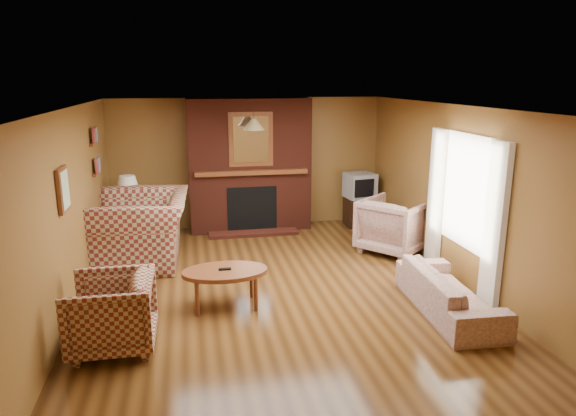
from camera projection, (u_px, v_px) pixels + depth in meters
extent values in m
plane|color=#40240D|center=(279.00, 292.00, 6.79)|extent=(6.50, 6.50, 0.00)
plane|color=silver|center=(278.00, 108.00, 6.19)|extent=(6.50, 6.50, 0.00)
plane|color=brown|center=(248.00, 163.00, 9.58)|extent=(6.50, 0.00, 6.50)
plane|color=brown|center=(364.00, 319.00, 3.40)|extent=(6.50, 0.00, 6.50)
plane|color=brown|center=(69.00, 214.00, 6.02)|extent=(0.00, 6.50, 6.50)
plane|color=brown|center=(460.00, 195.00, 6.96)|extent=(0.00, 6.50, 6.50)
cube|color=#4D1B10|center=(250.00, 165.00, 9.34)|extent=(2.20, 0.50, 2.40)
cube|color=black|center=(252.00, 208.00, 9.31)|extent=(0.90, 0.06, 0.80)
cube|color=#4D1B10|center=(254.00, 233.00, 9.25)|extent=(1.60, 0.35, 0.06)
cube|color=brown|center=(252.00, 172.00, 9.10)|extent=(2.00, 0.18, 0.08)
cube|color=brown|center=(251.00, 139.00, 8.99)|extent=(0.78, 0.05, 0.95)
cube|color=white|center=(251.00, 140.00, 8.96)|extent=(0.62, 0.02, 0.80)
cube|color=beige|center=(495.00, 225.00, 6.08)|extent=(0.08, 0.35, 2.00)
cube|color=beige|center=(436.00, 197.00, 7.50)|extent=(0.08, 0.35, 2.00)
cube|color=white|center=(467.00, 191.00, 6.74)|extent=(0.03, 1.10, 1.50)
cube|color=brown|center=(97.00, 173.00, 7.80)|extent=(0.06, 0.55, 0.04)
cube|color=brown|center=(94.00, 143.00, 7.69)|extent=(0.06, 0.55, 0.04)
cube|color=brown|center=(63.00, 190.00, 5.66)|extent=(0.04, 0.40, 0.50)
cube|color=beige|center=(65.00, 190.00, 5.66)|extent=(0.01, 0.32, 0.42)
cylinder|color=black|center=(254.00, 111.00, 8.42)|extent=(0.01, 0.01, 0.35)
cone|color=#BD844B|center=(254.00, 124.00, 8.48)|extent=(0.36, 0.36, 0.18)
imported|color=maroon|center=(141.00, 229.00, 7.78)|extent=(1.48, 1.67, 1.05)
imported|color=maroon|center=(111.00, 313.00, 5.29)|extent=(0.87, 0.85, 0.79)
imported|color=beige|center=(449.00, 292.00, 6.14)|extent=(0.78, 1.81, 0.52)
imported|color=beige|center=(394.00, 226.00, 8.25)|extent=(1.35, 1.34, 0.88)
ellipsoid|color=brown|center=(225.00, 272.00, 6.25)|extent=(1.04, 0.65, 0.05)
cube|color=black|center=(225.00, 269.00, 6.24)|extent=(0.15, 0.05, 0.02)
cylinder|color=brown|center=(252.00, 282.00, 6.57)|extent=(0.05, 0.05, 0.43)
cylinder|color=brown|center=(196.00, 286.00, 6.44)|extent=(0.05, 0.05, 0.43)
cylinder|color=brown|center=(256.00, 295.00, 6.18)|extent=(0.05, 0.05, 0.43)
cylinder|color=brown|center=(197.00, 299.00, 6.05)|extent=(0.05, 0.05, 0.43)
cube|color=brown|center=(131.00, 229.00, 8.66)|extent=(0.43, 0.43, 0.55)
sphere|color=white|center=(129.00, 204.00, 8.55)|extent=(0.31, 0.31, 0.31)
cylinder|color=black|center=(128.00, 194.00, 8.51)|extent=(0.03, 0.03, 0.10)
cone|color=white|center=(127.00, 184.00, 8.46)|extent=(0.39, 0.39, 0.27)
cube|color=black|center=(359.00, 212.00, 9.76)|extent=(0.51, 0.47, 0.55)
cube|color=#9B9EA3|center=(360.00, 185.00, 9.64)|extent=(0.57, 0.56, 0.47)
cube|color=black|center=(364.00, 188.00, 9.40)|extent=(0.39, 0.08, 0.33)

